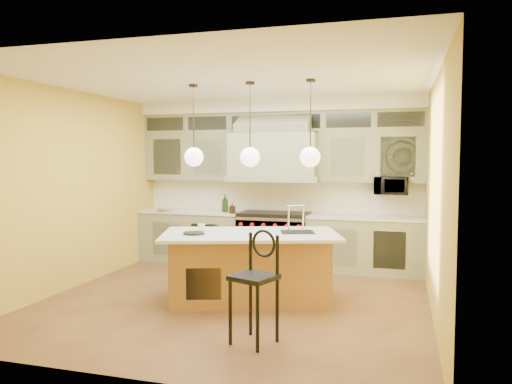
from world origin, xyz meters
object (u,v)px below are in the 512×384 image
(counter_stool, at_px, (256,279))
(microwave, at_px, (391,186))
(range, at_px, (274,239))
(kitchen_island, at_px, (251,266))

(counter_stool, distance_m, microwave, 3.91)
(microwave, bearing_deg, counter_stool, -109.14)
(counter_stool, bearing_deg, range, 121.16)
(kitchen_island, distance_m, microwave, 2.97)
(range, xyz_separation_m, counter_stool, (0.69, -3.51, 0.18))
(counter_stool, relative_size, microwave, 2.15)
(kitchen_island, bearing_deg, counter_stool, -88.91)
(kitchen_island, bearing_deg, microwave, 33.38)
(range, relative_size, kitchen_island, 0.47)
(range, xyz_separation_m, microwave, (1.95, 0.11, 0.96))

